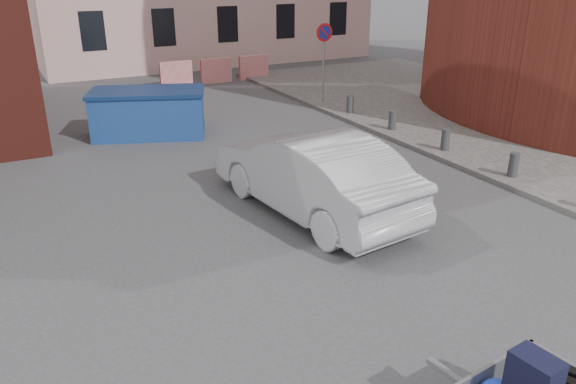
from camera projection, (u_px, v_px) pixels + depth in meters
ground at (309, 266)px, 9.18m from camera, size 120.00×120.00×0.00m
sidewalk at (532, 127)px, 16.76m from camera, size 9.00×24.00×0.12m
no_parking_sign at (324, 46)px, 18.78m from camera, size 0.60×0.09×2.65m
bollards at (445, 140)px, 14.41m from camera, size 0.22×9.02×0.55m
barriers at (216, 71)px, 23.09m from camera, size 4.70×0.18×1.00m
dumpster at (149, 113)px, 15.91m from camera, size 3.52×2.65×1.32m
silver_car at (311, 173)px, 10.93m from camera, size 2.28×5.07×1.61m
bicycle at (516, 116)px, 15.98m from camera, size 1.83×1.20×0.91m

